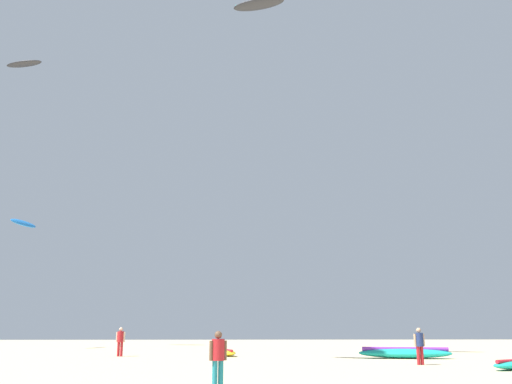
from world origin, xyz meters
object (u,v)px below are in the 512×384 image
person_left (120,339)px  kite_grounded_near (224,352)px  kite_aloft_3 (258,4)px  kite_grounded_far (405,353)px  person_midground (419,343)px  kite_aloft_2 (23,223)px  person_foreground (218,355)px  kite_aloft_1 (24,64)px

person_left → kite_grounded_near: (6.24, 0.66, -0.79)m
kite_aloft_3 → kite_grounded_far: bearing=-15.0°
person_midground → kite_grounded_far: size_ratio=0.32×
kite_aloft_2 → person_foreground: bearing=-58.9°
person_foreground → person_midground: (9.21, 10.15, 0.02)m
kite_grounded_far → kite_aloft_2: 31.63m
kite_aloft_2 → kite_aloft_1: bearing=131.3°
person_foreground → kite_aloft_2: 34.38m
person_left → kite_aloft_3: bearing=-82.4°
kite_grounded_near → kite_aloft_1: (-19.32, 12.77, 25.30)m
person_midground → person_left: person_midground is taller
person_foreground → person_left: bearing=175.6°
person_foreground → kite_grounded_far: (9.96, 15.31, -0.68)m
kite_aloft_2 → kite_aloft_3: (18.95, -10.91, 13.59)m
person_midground → kite_grounded_far: (0.75, 5.16, -0.70)m
kite_grounded_far → kite_aloft_1: size_ratio=1.38×
kite_grounded_near → kite_aloft_1: 34.30m
person_foreground → kite_aloft_2: kite_aloft_2 is taller
person_left → kite_grounded_near: 6.32m
kite_grounded_far → kite_aloft_3: bearing=165.0°
person_foreground → person_midground: 13.71m
kite_aloft_2 → person_midground: bearing=-34.7°
person_foreground → kite_grounded_near: size_ratio=0.46×
person_foreground → kite_grounded_far: 18.28m
person_left → kite_aloft_2: kite_aloft_2 is taller
kite_aloft_1 → person_midground: bearing=-36.1°
person_foreground → person_left: 18.97m
kite_aloft_1 → kite_aloft_3: bearing=-32.6°
kite_grounded_far → kite_aloft_3: kite_aloft_3 is taller
person_midground → kite_grounded_near: size_ratio=0.47×
person_midground → person_left: size_ratio=1.01×
kite_grounded_far → kite_aloft_1: 42.02m
person_foreground → person_midground: size_ratio=0.98×
kite_aloft_1 → kite_aloft_2: kite_aloft_1 is taller
person_midground → kite_aloft_3: 24.84m
person_foreground → kite_aloft_2: size_ratio=0.53×
person_midground → kite_aloft_1: size_ratio=0.44×
kite_grounded_far → person_foreground: bearing=-123.1°
kite_grounded_near → kite_aloft_3: kite_aloft_3 is taller
person_foreground → kite_aloft_3: (1.78, 17.50, 22.55)m
person_left → kite_aloft_1: bearing=53.9°
kite_grounded_near → kite_grounded_far: kite_grounded_far is taller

